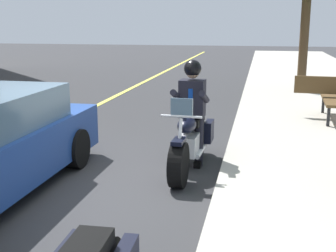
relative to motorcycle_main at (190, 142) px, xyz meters
The scene contains 4 objects.
ground_plane 1.78m from the motorcycle_main, 58.52° to the right, with size 80.00×80.00×0.00m, color #333335.
motorcycle_main is the anchor object (origin of this frame).
rider_main 0.61m from the motorcycle_main, behind, with size 0.63×0.55×1.74m.
bench_sidewalk 4.68m from the motorcycle_main, 144.18° to the left, with size 1.82×1.80×0.95m.
Camera 1 is at (5.92, 2.54, 2.32)m, focal length 47.71 mm.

